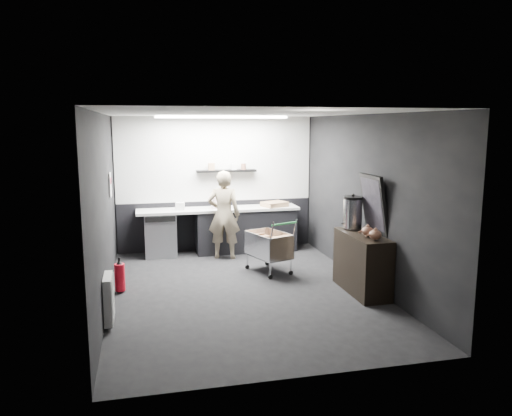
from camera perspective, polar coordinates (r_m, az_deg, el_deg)
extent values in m
plane|color=black|center=(7.81, -1.45, -9.44)|extent=(5.50, 5.50, 0.00)
plane|color=white|center=(7.39, -1.54, 10.77)|extent=(5.50, 5.50, 0.00)
plane|color=black|center=(10.17, -4.62, 2.79)|extent=(5.50, 0.00, 5.50)
plane|color=black|center=(4.87, 5.07, -4.64)|extent=(5.50, 0.00, 5.50)
plane|color=black|center=(7.35, -16.94, -0.20)|extent=(0.00, 5.50, 5.50)
plane|color=black|center=(8.12, 12.47, 0.88)|extent=(0.00, 5.50, 5.50)
cube|color=silver|center=(10.10, -4.64, 5.59)|extent=(3.95, 0.02, 1.70)
cube|color=black|center=(10.28, -4.54, -1.94)|extent=(3.95, 0.02, 1.00)
cube|color=black|center=(10.04, -3.40, 4.27)|extent=(1.20, 0.22, 0.04)
cylinder|color=silver|center=(10.37, 3.07, 7.37)|extent=(0.20, 0.03, 0.20)
cube|color=white|center=(8.61, -16.33, 2.55)|extent=(0.02, 0.30, 0.40)
cube|color=red|center=(8.60, -16.32, 3.01)|extent=(0.02, 0.22, 0.10)
cube|color=silver|center=(6.72, -16.49, -9.89)|extent=(0.10, 0.50, 0.60)
cube|color=white|center=(9.21, -3.89, 10.32)|extent=(2.40, 0.20, 0.04)
cube|color=black|center=(10.09, -1.18, -2.56)|extent=(2.00, 0.56, 0.85)
cube|color=silver|center=(9.91, -4.30, -0.16)|extent=(3.20, 0.60, 0.05)
cube|color=#9EA0A5|center=(9.89, -10.87, -2.98)|extent=(0.60, 0.58, 0.85)
cube|color=black|center=(9.53, -10.87, -1.28)|extent=(0.56, 0.02, 0.10)
imported|color=#BEB497|center=(9.48, -3.70, -0.78)|extent=(0.71, 0.56, 1.69)
cube|color=silver|center=(8.70, 1.46, -5.47)|extent=(0.76, 0.92, 0.02)
cube|color=silver|center=(8.59, -0.13, -4.29)|extent=(0.30, 0.75, 0.42)
cube|color=silver|center=(8.71, 3.03, -4.11)|extent=(0.30, 0.75, 0.42)
cube|color=silver|center=(8.28, 2.13, -4.81)|extent=(0.49, 0.20, 0.42)
cube|color=silver|center=(9.01, 0.84, -3.63)|extent=(0.49, 0.20, 0.42)
cylinder|color=silver|center=(8.35, 0.63, -7.04)|extent=(0.02, 0.02, 0.28)
cylinder|color=silver|center=(8.46, 3.48, -6.84)|extent=(0.02, 0.02, 0.28)
cylinder|color=silver|center=(9.01, -0.45, -5.79)|extent=(0.02, 0.02, 0.28)
cylinder|color=silver|center=(9.11, 2.21, -5.62)|extent=(0.02, 0.02, 0.28)
cylinder|color=#268C44|center=(8.13, 2.26, -1.90)|extent=(0.49, 0.21, 0.03)
cube|color=brown|center=(8.71, 0.59, -4.19)|extent=(0.31, 0.34, 0.35)
cube|color=brown|center=(8.58, 2.49, -4.53)|extent=(0.28, 0.32, 0.32)
cylinder|color=black|center=(8.38, 0.62, -7.83)|extent=(0.08, 0.05, 0.07)
cylinder|color=black|center=(9.05, -0.45, -6.53)|extent=(0.08, 0.05, 0.07)
cylinder|color=black|center=(8.49, 3.47, -7.62)|extent=(0.08, 0.05, 0.07)
cylinder|color=black|center=(9.15, 2.20, -6.35)|extent=(0.08, 0.05, 0.07)
cube|color=black|center=(7.81, 12.01, -6.20)|extent=(0.45, 1.20, 0.90)
cylinder|color=silver|center=(8.01, 10.97, -0.62)|extent=(0.30, 0.30, 0.46)
cylinder|color=black|center=(7.97, 11.03, 1.16)|extent=(0.30, 0.30, 0.04)
sphere|color=black|center=(7.96, 11.04, 1.44)|extent=(0.05, 0.05, 0.05)
ellipsoid|color=brown|center=(7.55, 12.63, -2.61)|extent=(0.18, 0.18, 0.14)
ellipsoid|color=brown|center=(7.33, 13.48, -3.00)|extent=(0.18, 0.18, 0.14)
cube|color=black|center=(7.74, 13.33, 0.46)|extent=(0.21, 0.70, 0.90)
cube|color=black|center=(7.73, 13.16, 0.45)|extent=(0.15, 0.60, 0.77)
cylinder|color=red|center=(7.96, -15.29, -7.65)|extent=(0.16, 0.16, 0.42)
cone|color=black|center=(7.89, -15.37, -6.01)|extent=(0.10, 0.10, 0.06)
cylinder|color=black|center=(7.88, -15.38, -5.72)|extent=(0.03, 0.03, 0.06)
cube|color=#9C7653|center=(10.09, 2.13, 0.44)|extent=(0.57, 0.50, 0.09)
cylinder|color=silver|center=(9.88, -4.51, 0.61)|extent=(0.22, 0.22, 0.22)
cube|color=silver|center=(9.76, -8.67, 0.20)|extent=(0.19, 0.16, 0.15)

